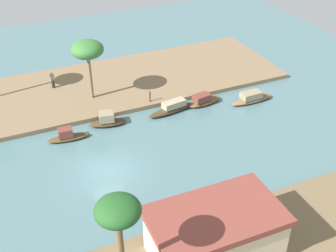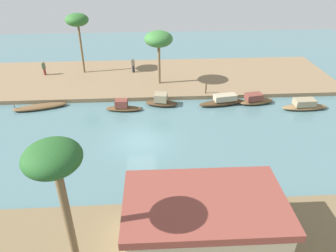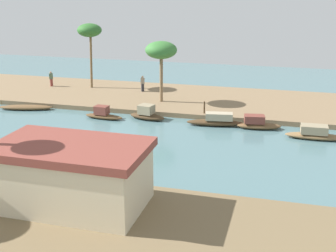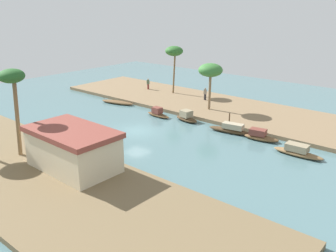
{
  "view_description": "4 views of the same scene",
  "coord_description": "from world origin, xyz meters",
  "views": [
    {
      "loc": [
        6.34,
        25.82,
        21.35
      ],
      "look_at": [
        -6.56,
        -3.3,
        0.5
      ],
      "focal_mm": 46.81,
      "sensor_mm": 36.0,
      "label": 1
    },
    {
      "loc": [
        -1.02,
        20.71,
        14.08
      ],
      "look_at": [
        -2.36,
        -1.21,
        0.66
      ],
      "focal_mm": 32.21,
      "sensor_mm": 36.0,
      "label": 2
    },
    {
      "loc": [
        -13.52,
        29.51,
        11.44
      ],
      "look_at": [
        -5.22,
        -1.43,
        1.15
      ],
      "focal_mm": 47.86,
      "sensor_mm": 36.0,
      "label": 3
    },
    {
      "loc": [
        -26.78,
        26.43,
        13.22
      ],
      "look_at": [
        -3.52,
        -1.13,
        1.04
      ],
      "focal_mm": 39.03,
      "sensor_mm": 36.0,
      "label": 4
    }
  ],
  "objects": [
    {
      "name": "sampan_foreground",
      "position": [
        10.0,
        -6.33,
        0.22
      ],
      "size": [
        5.23,
        2.29,
        0.83
      ],
      "rotation": [
        0.0,
        0.0,
        0.24
      ],
      "color": "brown",
      "rests_on": "river_water"
    },
    {
      "name": "sampan_with_tall_canopy",
      "position": [
        -2.0,
        -6.3,
        0.48
      ],
      "size": [
        3.44,
        1.78,
        1.3
      ],
      "rotation": [
        0.0,
        0.0,
        -0.18
      ],
      "color": "#47331E",
      "rests_on": "river_water"
    },
    {
      "name": "person_by_mooring",
      "position": [
        1.07,
        -14.56,
        1.19
      ],
      "size": [
        0.4,
        0.34,
        1.69
      ],
      "rotation": [
        0.0,
        0.0,
        0.11
      ],
      "color": "#232328",
      "rests_on": "riverbank_left"
    },
    {
      "name": "sampan_open_hull",
      "position": [
        1.77,
        -5.49,
        0.4
      ],
      "size": [
        3.61,
        1.28,
        1.14
      ],
      "rotation": [
        0.0,
        0.0,
        -0.08
      ],
      "color": "brown",
      "rests_on": "river_water"
    },
    {
      "name": "riverside_building",
      "position": [
        -3.39,
        10.57,
        2.12
      ],
      "size": [
        7.78,
        4.64,
        3.34
      ],
      "rotation": [
        0.0,
        0.0,
        -0.01
      ],
      "color": "beige",
      "rests_on": "riverbank_right"
    },
    {
      "name": "mooring_post",
      "position": [
        -6.77,
        -8.02,
        0.96
      ],
      "size": [
        0.14,
        0.14,
        1.07
      ],
      "primitive_type": "cylinder",
      "color": "#4C3823",
      "rests_on": "riverbank_left"
    },
    {
      "name": "palm_tree_left_far",
      "position": [
        7.1,
        -15.09,
        6.5
      ],
      "size": [
        2.6,
        2.6,
        6.9
      ],
      "color": "brown",
      "rests_on": "riverbank_left"
    },
    {
      "name": "sampan_with_red_awning",
      "position": [
        -16.0,
        -4.65,
        0.43
      ],
      "size": [
        4.58,
        1.29,
        1.09
      ],
      "rotation": [
        0.0,
        0.0,
        0.02
      ],
      "color": "brown",
      "rests_on": "river_water"
    },
    {
      "name": "river_water",
      "position": [
        0.0,
        0.0,
        0.0
      ],
      "size": [
        71.18,
        71.18,
        0.0
      ],
      "primitive_type": "plane",
      "color": "slate",
      "rests_on": "ground"
    },
    {
      "name": "riverbank_right",
      "position": [
        0.0,
        13.18,
        0.21
      ],
      "size": [
        44.82,
        11.61,
        0.43
      ],
      "primitive_type": "cube",
      "color": "brown",
      "rests_on": "ground"
    },
    {
      "name": "sampan_downstream_large",
      "position": [
        -8.16,
        -6.04,
        0.44
      ],
      "size": [
        4.84,
        1.77,
        1.11
      ],
      "rotation": [
        0.0,
        0.0,
        0.15
      ],
      "color": "#47331E",
      "rests_on": "river_water"
    },
    {
      "name": "sampan_midstream",
      "position": [
        -11.56,
        -6.1,
        0.44
      ],
      "size": [
        3.7,
        1.71,
        1.13
      ],
      "rotation": [
        0.0,
        0.0,
        0.16
      ],
      "color": "brown",
      "rests_on": "river_water"
    },
    {
      "name": "person_on_near_bank",
      "position": [
        11.67,
        -14.33,
        1.2
      ],
      "size": [
        0.46,
        0.42,
        1.66
      ],
      "rotation": [
        0.0,
        0.0,
        0.54
      ],
      "color": "brown",
      "rests_on": "riverbank_left"
    },
    {
      "name": "palm_tree_left_near",
      "position": [
        -1.97,
        -11.07,
        5.32
      ],
      "size": [
        3.01,
        3.01,
        5.8
      ],
      "color": "#7F6647",
      "rests_on": "riverbank_left"
    },
    {
      "name": "palm_tree_right_tall",
      "position": [
        2.61,
        11.84,
        7.01
      ],
      "size": [
        2.18,
        2.18,
        7.64
      ],
      "color": "brown",
      "rests_on": "riverbank_right"
    },
    {
      "name": "riverbank_left",
      "position": [
        0.0,
        -13.18,
        0.21
      ],
      "size": [
        44.82,
        11.61,
        0.43
      ],
      "primitive_type": "cube",
      "color": "#846B4C",
      "rests_on": "ground"
    }
  ]
}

